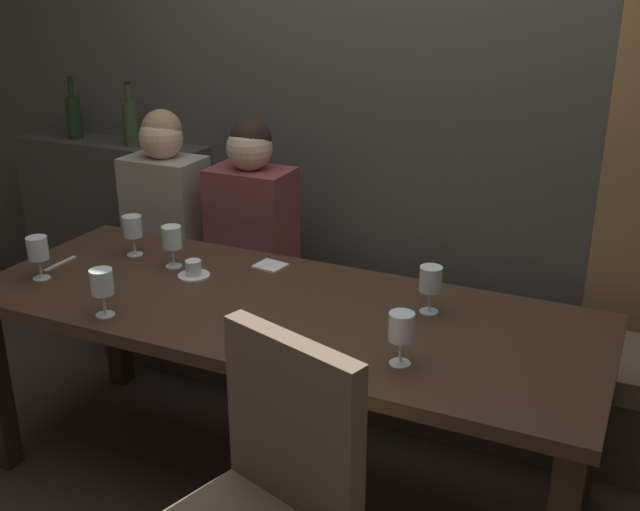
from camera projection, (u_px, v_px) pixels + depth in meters
ground at (283, 482)px, 2.90m from camera, size 9.00×9.00×0.00m
back_wall_tiled at (404, 43)px, 3.38m from camera, size 6.00×0.12×3.00m
back_counter at (119, 226)px, 4.21m from camera, size 1.10×0.28×0.95m
dining_table at (279, 327)px, 2.66m from camera, size 2.20×0.84×0.74m
banquette_bench at (354, 349)px, 3.41m from camera, size 2.50×0.44×0.45m
chair_near_side at (263, 501)px, 1.95m from camera, size 0.55×0.55×0.98m
diner_redhead at (166, 197)px, 3.56m from camera, size 0.36×0.24×0.77m
diner_bearded at (252, 210)px, 3.38m from camera, size 0.36×0.24×0.77m
wine_bottle_dark_red at (74, 116)px, 4.06m from camera, size 0.08×0.08×0.33m
wine_bottle_pale_label at (131, 122)px, 3.90m from camera, size 0.08×0.08×0.33m
wine_glass_center_front at (401, 329)px, 2.20m from camera, size 0.08×0.08×0.16m
wine_glass_center_back at (431, 281)px, 2.53m from camera, size 0.08×0.08×0.16m
wine_glass_end_right at (133, 227)px, 3.03m from camera, size 0.08×0.08×0.16m
wine_glass_far_left at (172, 239)px, 2.91m from camera, size 0.08×0.08×0.16m
wine_glass_near_left at (38, 249)px, 2.80m from camera, size 0.08×0.08×0.16m
wine_glass_near_right at (102, 283)px, 2.51m from camera, size 0.08×0.08×0.16m
espresso_cup at (194, 270)px, 2.85m from camera, size 0.12×0.12×0.06m
fork_on_table at (60, 264)px, 2.97m from camera, size 0.02×0.17×0.01m
folded_napkin at (270, 266)px, 2.95m from camera, size 0.12×0.11×0.01m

